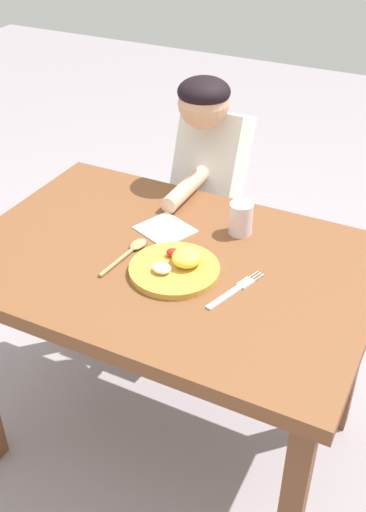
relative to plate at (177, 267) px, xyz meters
The scene contains 8 objects.
ground_plane 0.75m from the plate, 135.65° to the left, with size 8.00×8.00×0.00m, color gray.
dining_table 0.13m from the plate, 135.65° to the left, with size 1.08×0.74×0.73m.
plate is the anchor object (origin of this frame).
fork 0.16m from the plate, ahead, with size 0.08×0.19×0.01m.
spoon 0.15m from the plate, behind, with size 0.04×0.19×0.01m.
drinking_cup 0.26m from the plate, 72.83° to the left, with size 0.07×0.07×0.09m, color silver.
person 0.61m from the plate, 105.23° to the left, with size 0.21×0.44×1.06m.
napkin 0.20m from the plate, 126.14° to the left, with size 0.14×0.13×0.00m, color white.
Camera 1 is at (0.61, -1.15, 1.64)m, focal length 42.38 mm.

